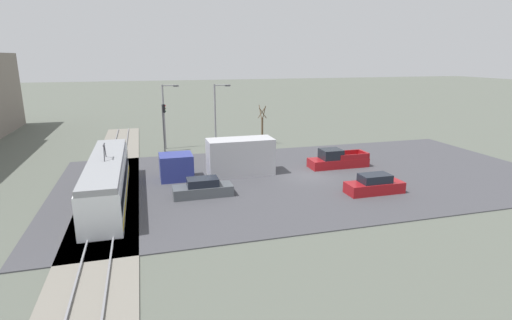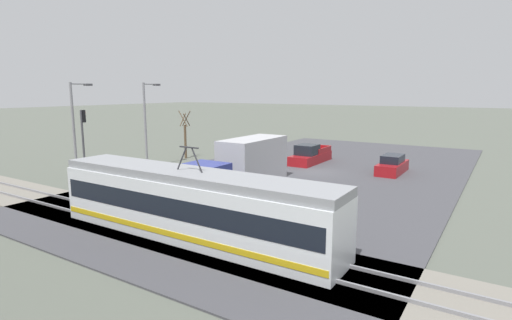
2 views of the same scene
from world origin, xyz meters
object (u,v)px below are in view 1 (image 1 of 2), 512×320
at_px(sedan_car_1, 203,189).
at_px(sedan_car_0, 374,185).
at_px(street_tree, 262,127).
at_px(street_lamp_mid_block, 217,112).
at_px(light_rail_tram, 107,180).
at_px(street_lamp_near_crossing, 166,112).
at_px(traffic_light_pole, 164,121).
at_px(pickup_truck, 337,160).
at_px(box_truck, 225,159).

bearing_deg(sedan_car_1, sedan_car_0, 77.18).
height_order(street_tree, street_lamp_mid_block, street_lamp_mid_block).
distance_m(light_rail_tram, street_tree, 23.22).
distance_m(sedan_car_0, street_lamp_mid_block, 21.63).
bearing_deg(light_rail_tram, street_lamp_near_crossing, -18.19).
height_order(sedan_car_0, traffic_light_pole, traffic_light_pole).
distance_m(light_rail_tram, traffic_light_pole, 16.36).
xyz_separation_m(sedan_car_1, street_lamp_near_crossing, (18.03, 1.53, 3.72)).
height_order(pickup_truck, street_tree, street_tree).
height_order(box_truck, pickup_truck, box_truck).
relative_size(light_rail_tram, street_lamp_mid_block, 1.97).
bearing_deg(pickup_truck, box_truck, 88.77).
relative_size(sedan_car_0, street_tree, 0.94).
xyz_separation_m(light_rail_tram, traffic_light_pole, (15.41, -5.18, 1.90)).
xyz_separation_m(sedan_car_1, street_tree, (17.03, -9.99, 1.56)).
distance_m(box_truck, sedan_car_1, 5.91).
bearing_deg(sedan_car_0, light_rail_tram, 78.09).
distance_m(pickup_truck, street_tree, 12.93).
bearing_deg(light_rail_tram, box_truck, -68.91).
bearing_deg(sedan_car_0, sedan_car_1, 77.18).
relative_size(traffic_light_pole, street_tree, 1.11).
bearing_deg(street_tree, street_lamp_mid_block, 97.86).
height_order(pickup_truck, street_lamp_near_crossing, street_lamp_near_crossing).
xyz_separation_m(box_truck, street_tree, (11.96, -7.13, 0.62)).
distance_m(traffic_light_pole, street_tree, 11.93).
bearing_deg(box_truck, pickup_truck, -91.23).
bearing_deg(pickup_truck, light_rail_tram, 99.63).
bearing_deg(box_truck, sedan_car_1, 150.59).
xyz_separation_m(pickup_truck, street_lamp_mid_block, (11.40, 9.82, 3.65)).
xyz_separation_m(traffic_light_pole, street_lamp_mid_block, (-0.43, -6.08, 0.90)).
bearing_deg(sedan_car_0, street_tree, 9.40).
height_order(light_rail_tram, street_lamp_mid_block, street_lamp_mid_block).
bearing_deg(street_lamp_near_crossing, sedan_car_0, -144.83).
distance_m(light_rail_tram, street_lamp_mid_block, 18.94).
height_order(light_rail_tram, sedan_car_1, light_rail_tram).
xyz_separation_m(sedan_car_1, traffic_light_pole, (16.67, 1.86, 2.85)).
distance_m(pickup_truck, traffic_light_pole, 20.01).
relative_size(sedan_car_1, street_lamp_mid_block, 0.61).
xyz_separation_m(sedan_car_0, street_lamp_mid_block, (19.27, 9.10, 3.71)).
relative_size(sedan_car_1, street_tree, 0.94).
distance_m(light_rail_tram, street_lamp_near_crossing, 17.87).
relative_size(pickup_truck, sedan_car_1, 1.27).
bearing_deg(traffic_light_pole, sedan_car_1, -173.64).
bearing_deg(box_truck, light_rail_tram, 111.09).
bearing_deg(street_lamp_near_crossing, traffic_light_pole, 166.37).
relative_size(light_rail_tram, street_tree, 3.05).
bearing_deg(traffic_light_pole, street_lamp_near_crossing, -13.63).
bearing_deg(street_tree, pickup_truck, -161.64).
bearing_deg(sedan_car_0, street_lamp_mid_block, 25.27).
bearing_deg(street_lamp_mid_block, sedan_car_1, 165.44).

